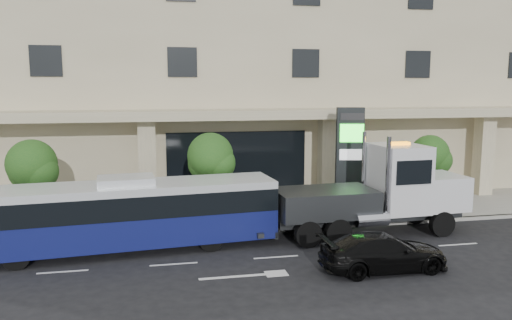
{
  "coord_description": "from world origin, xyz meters",
  "views": [
    {
      "loc": [
        -4.51,
        -19.92,
        6.7
      ],
      "look_at": [
        -0.1,
        2.0,
        3.39
      ],
      "focal_mm": 35.0,
      "sensor_mm": 36.0,
      "label": 1
    }
  ],
  "objects_px": {
    "tow_truck": "(379,193)",
    "black_sedan": "(383,252)",
    "signage_pylon": "(349,160)",
    "city_bus": "(127,213)"
  },
  "relations": [
    {
      "from": "city_bus",
      "to": "signage_pylon",
      "type": "xyz_separation_m",
      "value": [
        10.95,
        3.42,
        1.37
      ]
    },
    {
      "from": "city_bus",
      "to": "tow_truck",
      "type": "distance_m",
      "value": 11.14
    },
    {
      "from": "tow_truck",
      "to": "black_sedan",
      "type": "distance_m",
      "value": 4.85
    },
    {
      "from": "tow_truck",
      "to": "black_sedan",
      "type": "xyz_separation_m",
      "value": [
        -1.83,
        -4.32,
        -1.21
      ]
    },
    {
      "from": "tow_truck",
      "to": "signage_pylon",
      "type": "xyz_separation_m",
      "value": [
        -0.19,
        3.22,
        1.05
      ]
    },
    {
      "from": "city_bus",
      "to": "signage_pylon",
      "type": "height_order",
      "value": "signage_pylon"
    },
    {
      "from": "tow_truck",
      "to": "black_sedan",
      "type": "relative_size",
      "value": 2.14
    },
    {
      "from": "signage_pylon",
      "to": "black_sedan",
      "type": "bearing_deg",
      "value": -90.01
    },
    {
      "from": "city_bus",
      "to": "signage_pylon",
      "type": "distance_m",
      "value": 11.55
    },
    {
      "from": "city_bus",
      "to": "signage_pylon",
      "type": "relative_size",
      "value": 2.25
    }
  ]
}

